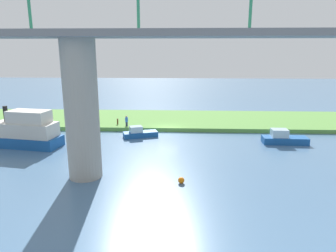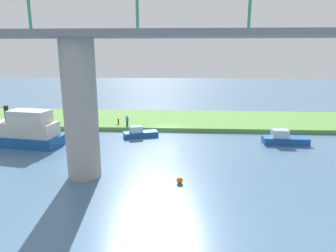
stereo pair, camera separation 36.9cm
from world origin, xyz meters
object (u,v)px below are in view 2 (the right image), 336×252
at_px(person_on_bank, 127,121).
at_px(riverboat_paddlewheel, 140,133).
at_px(mooring_post, 118,121).
at_px(marker_buoy, 180,180).
at_px(motorboat_white, 25,131).
at_px(bridge_pylon, 81,110).
at_px(pontoon_yellow, 284,139).

relative_size(person_on_bank, riverboat_paddlewheel, 0.33).
height_order(mooring_post, marker_buoy, mooring_post).
relative_size(motorboat_white, marker_buoy, 17.40).
bearing_deg(bridge_pylon, motorboat_white, -40.93).
xyz_separation_m(bridge_pylon, motorboat_white, (9.02, -7.82, -3.85)).
bearing_deg(person_on_bank, riverboat_paddlewheel, 122.40).
bearing_deg(bridge_pylon, mooring_post, -87.36).
height_order(person_on_bank, pontoon_yellow, person_on_bank).
height_order(bridge_pylon, mooring_post, bridge_pylon).
bearing_deg(bridge_pylon, marker_buoy, 172.47).
bearing_deg(pontoon_yellow, person_on_bank, -15.84).
xyz_separation_m(bridge_pylon, mooring_post, (0.75, -16.27, -4.57)).
xyz_separation_m(motorboat_white, pontoon_yellow, (-27.96, -2.23, -1.01)).
relative_size(mooring_post, motorboat_white, 0.08).
bearing_deg(marker_buoy, motorboat_white, -27.83).
height_order(riverboat_paddlewheel, marker_buoy, riverboat_paddlewheel).
xyz_separation_m(person_on_bank, mooring_post, (1.38, -1.02, -0.33)).
distance_m(bridge_pylon, marker_buoy, 9.37).
distance_m(motorboat_white, pontoon_yellow, 28.07).
distance_m(bridge_pylon, riverboat_paddlewheel, 13.22).
bearing_deg(motorboat_white, pontoon_yellow, -175.44).
height_order(riverboat_paddlewheel, pontoon_yellow, pontoon_yellow).
height_order(mooring_post, motorboat_white, motorboat_white).
bearing_deg(mooring_post, marker_buoy, 116.14).
relative_size(riverboat_paddlewheel, pontoon_yellow, 0.87).
height_order(person_on_bank, motorboat_white, motorboat_white).
height_order(person_on_bank, riverboat_paddlewheel, person_on_bank).
bearing_deg(riverboat_paddlewheel, pontoon_yellow, 173.36).
height_order(motorboat_white, marker_buoy, motorboat_white).
relative_size(bridge_pylon, riverboat_paddlewheel, 2.57).
relative_size(person_on_bank, motorboat_white, 0.16).
distance_m(pontoon_yellow, marker_buoy, 15.76).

